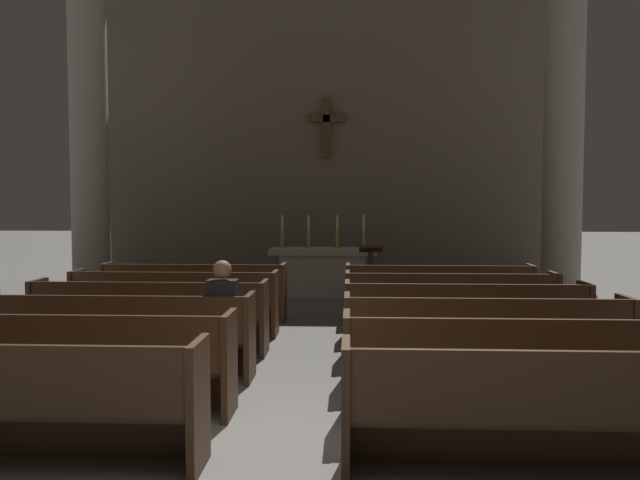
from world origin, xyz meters
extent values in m
plane|color=slate|center=(0.00, 0.00, 0.00)|extent=(80.00, 80.00, 0.00)
cube|color=#422B19|center=(-2.01, 0.00, 0.42)|extent=(2.90, 0.40, 0.05)
cube|color=#422B19|center=(-2.01, 0.18, 0.20)|extent=(2.90, 0.04, 0.40)
cube|color=#422B19|center=(-0.53, -0.02, 0.47)|extent=(0.06, 0.50, 0.95)
cube|color=#422B19|center=(-2.01, 1.15, 0.42)|extent=(2.90, 0.40, 0.05)
cube|color=#422B19|center=(-2.01, 0.92, 0.70)|extent=(2.90, 0.05, 0.50)
cube|color=#422B19|center=(-2.01, 1.33, 0.20)|extent=(2.90, 0.04, 0.40)
cube|color=#422B19|center=(-0.53, 1.13, 0.47)|extent=(0.06, 0.50, 0.95)
cube|color=#422B19|center=(-2.01, 2.30, 0.42)|extent=(2.90, 0.40, 0.05)
cube|color=#422B19|center=(-2.01, 2.07, 0.70)|extent=(2.90, 0.05, 0.50)
cube|color=#422B19|center=(-2.01, 2.48, 0.20)|extent=(2.90, 0.04, 0.40)
cube|color=#422B19|center=(-0.53, 2.28, 0.47)|extent=(0.06, 0.50, 0.95)
cube|color=#422B19|center=(-2.01, 3.44, 0.42)|extent=(2.90, 0.40, 0.05)
cube|color=#422B19|center=(-2.01, 3.22, 0.70)|extent=(2.90, 0.05, 0.50)
cube|color=#422B19|center=(-2.01, 3.62, 0.20)|extent=(2.90, 0.04, 0.40)
cube|color=#422B19|center=(-0.53, 3.42, 0.47)|extent=(0.06, 0.50, 0.95)
cube|color=#422B19|center=(-3.49, 3.42, 0.47)|extent=(0.06, 0.50, 0.95)
cube|color=#422B19|center=(-2.01, 4.59, 0.42)|extent=(2.90, 0.40, 0.05)
cube|color=#422B19|center=(-2.01, 4.37, 0.70)|extent=(2.90, 0.05, 0.50)
cube|color=#422B19|center=(-2.01, 4.77, 0.20)|extent=(2.90, 0.04, 0.40)
cube|color=#422B19|center=(-0.53, 4.57, 0.47)|extent=(0.06, 0.50, 0.95)
cube|color=#422B19|center=(-3.49, 4.57, 0.47)|extent=(0.06, 0.50, 0.95)
cube|color=#422B19|center=(-2.01, 5.74, 0.42)|extent=(2.90, 0.40, 0.05)
cube|color=#422B19|center=(-2.01, 5.52, 0.70)|extent=(2.90, 0.05, 0.50)
cube|color=#422B19|center=(-2.01, 5.92, 0.20)|extent=(2.90, 0.04, 0.40)
cube|color=#422B19|center=(-0.53, 5.72, 0.47)|extent=(0.06, 0.50, 0.95)
cube|color=#422B19|center=(-3.49, 5.72, 0.47)|extent=(0.06, 0.50, 0.95)
cube|color=#422B19|center=(2.01, 0.00, 0.42)|extent=(2.90, 0.40, 0.05)
cube|color=#422B19|center=(2.01, -0.23, 0.70)|extent=(2.90, 0.05, 0.50)
cube|color=#422B19|center=(2.01, 0.18, 0.20)|extent=(2.90, 0.04, 0.40)
cube|color=#422B19|center=(0.53, -0.02, 0.47)|extent=(0.06, 0.50, 0.95)
cube|color=#422B19|center=(2.01, 1.15, 0.42)|extent=(2.90, 0.40, 0.05)
cube|color=#422B19|center=(2.01, 0.92, 0.70)|extent=(2.90, 0.05, 0.50)
cube|color=#422B19|center=(2.01, 1.33, 0.20)|extent=(2.90, 0.04, 0.40)
cube|color=#422B19|center=(0.53, 1.13, 0.47)|extent=(0.06, 0.50, 0.95)
cube|color=#422B19|center=(2.01, 2.30, 0.42)|extent=(2.90, 0.40, 0.05)
cube|color=#422B19|center=(2.01, 2.07, 0.70)|extent=(2.90, 0.05, 0.50)
cube|color=#422B19|center=(2.01, 2.48, 0.20)|extent=(2.90, 0.04, 0.40)
cube|color=#422B19|center=(0.53, 2.28, 0.47)|extent=(0.06, 0.50, 0.95)
cube|color=#422B19|center=(3.49, 2.28, 0.47)|extent=(0.06, 0.50, 0.95)
cube|color=#422B19|center=(2.01, 3.44, 0.42)|extent=(2.90, 0.40, 0.05)
cube|color=#422B19|center=(2.01, 3.22, 0.70)|extent=(2.90, 0.05, 0.50)
cube|color=#422B19|center=(2.01, 3.62, 0.20)|extent=(2.90, 0.04, 0.40)
cube|color=#422B19|center=(0.53, 3.42, 0.47)|extent=(0.06, 0.50, 0.95)
cube|color=#422B19|center=(3.49, 3.42, 0.47)|extent=(0.06, 0.50, 0.95)
cube|color=#422B19|center=(2.01, 4.59, 0.42)|extent=(2.90, 0.40, 0.05)
cube|color=#422B19|center=(2.01, 4.37, 0.70)|extent=(2.90, 0.05, 0.50)
cube|color=#422B19|center=(2.01, 4.77, 0.20)|extent=(2.90, 0.04, 0.40)
cube|color=#422B19|center=(0.53, 4.57, 0.47)|extent=(0.06, 0.50, 0.95)
cube|color=#422B19|center=(3.49, 4.57, 0.47)|extent=(0.06, 0.50, 0.95)
cube|color=#422B19|center=(2.01, 5.74, 0.42)|extent=(2.90, 0.40, 0.05)
cube|color=#422B19|center=(2.01, 5.52, 0.70)|extent=(2.90, 0.05, 0.50)
cube|color=#422B19|center=(2.01, 5.92, 0.20)|extent=(2.90, 0.04, 0.40)
cube|color=#422B19|center=(0.53, 5.72, 0.47)|extent=(0.06, 0.50, 0.95)
cube|color=#422B19|center=(3.49, 5.72, 0.47)|extent=(0.06, 0.50, 0.95)
cube|color=#ADA89E|center=(-4.75, 8.10, 0.10)|extent=(1.06, 1.06, 0.20)
cylinder|color=#ADA89E|center=(-4.75, 8.10, 3.12)|extent=(0.75, 0.75, 6.25)
cube|color=#ADA89E|center=(4.75, 8.10, 0.10)|extent=(1.06, 1.06, 0.20)
cylinder|color=#ADA89E|center=(4.75, 8.10, 3.12)|extent=(0.75, 0.75, 6.25)
cube|color=#BCB7AD|center=(0.00, 8.52, 0.44)|extent=(1.76, 0.72, 0.88)
cube|color=#BCB7AD|center=(0.00, 8.52, 0.94)|extent=(2.20, 0.90, 0.12)
cube|color=silver|center=(0.00, 8.52, 1.00)|extent=(2.09, 0.86, 0.01)
cylinder|color=#B79338|center=(-0.85, 8.52, 1.02)|extent=(0.16, 0.16, 0.02)
cylinder|color=#B79338|center=(-0.85, 8.52, 1.20)|extent=(0.07, 0.07, 0.38)
cylinder|color=silver|center=(-0.85, 8.52, 1.55)|extent=(0.04, 0.04, 0.31)
cylinder|color=#B79338|center=(-0.30, 8.52, 1.02)|extent=(0.16, 0.16, 0.02)
cylinder|color=#B79338|center=(-0.30, 8.52, 1.20)|extent=(0.07, 0.07, 0.38)
cylinder|color=silver|center=(-0.30, 8.52, 1.55)|extent=(0.04, 0.04, 0.31)
cylinder|color=#B79338|center=(0.30, 8.52, 1.02)|extent=(0.16, 0.16, 0.02)
cylinder|color=#B79338|center=(0.30, 8.52, 1.20)|extent=(0.07, 0.07, 0.38)
cylinder|color=silver|center=(0.30, 8.52, 1.55)|extent=(0.04, 0.04, 0.31)
cylinder|color=#B79338|center=(0.85, 8.52, 1.02)|extent=(0.16, 0.16, 0.02)
cylinder|color=#B79338|center=(0.85, 8.52, 1.20)|extent=(0.07, 0.07, 0.38)
cylinder|color=silver|center=(0.85, 8.52, 1.55)|extent=(0.04, 0.04, 0.31)
cube|color=#706656|center=(0.00, 10.80, 3.42)|extent=(10.72, 0.25, 6.84)
cube|color=brown|center=(0.00, 10.59, 3.76)|extent=(0.17, 0.17, 1.43)
cube|color=brown|center=(0.00, 10.59, 3.98)|extent=(0.91, 0.17, 0.17)
cylinder|color=#422B19|center=(0.96, 7.32, 0.02)|extent=(0.36, 0.36, 0.04)
cylinder|color=#422B19|center=(0.96, 7.32, 0.53)|extent=(0.10, 0.10, 1.05)
cube|color=#422B19|center=(0.96, 7.32, 1.08)|extent=(0.44, 0.31, 0.15)
cube|color=#26262B|center=(-0.81, 2.48, 0.23)|extent=(0.24, 0.14, 0.45)
cube|color=#26262B|center=(-0.81, 2.35, 0.51)|extent=(0.28, 0.36, 0.12)
cube|color=black|center=(-0.81, 2.22, 0.84)|extent=(0.32, 0.20, 0.54)
sphere|color=#9E7051|center=(-0.81, 2.22, 1.22)|extent=(0.20, 0.20, 0.20)
camera|label=1|loc=(0.55, -4.33, 1.92)|focal=34.64mm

